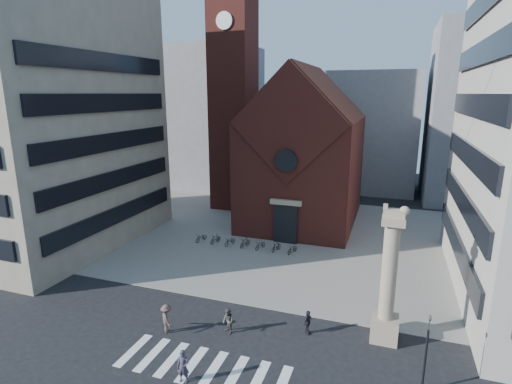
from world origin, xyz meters
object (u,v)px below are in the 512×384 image
at_px(pedestrian_1, 228,321).
at_px(scooter_0, 201,237).
at_px(traffic_light, 426,352).
at_px(pedestrian_0, 183,366).
at_px(pedestrian_2, 308,322).
at_px(lion_column, 388,288).

distance_m(pedestrian_1, scooter_0, 16.51).
xyz_separation_m(traffic_light, scooter_0, (-20.24, 15.38, -1.82)).
relative_size(pedestrian_0, pedestrian_1, 1.10).
distance_m(pedestrian_2, scooter_0, 18.39).
bearing_deg(pedestrian_1, scooter_0, 162.39).
relative_size(pedestrian_0, pedestrian_2, 1.16).
xyz_separation_m(pedestrian_1, pedestrian_2, (4.77, 1.58, -0.04)).
xyz_separation_m(lion_column, pedestrian_0, (-9.87, -7.39, -2.54)).
distance_m(pedestrian_0, scooter_0, 20.55).
bearing_deg(lion_column, pedestrian_1, -164.86).
bearing_deg(pedestrian_2, traffic_light, -95.34).
distance_m(traffic_light, pedestrian_2, 7.41).
distance_m(lion_column, pedestrian_0, 12.58).
bearing_deg(lion_column, traffic_light, -63.54).
relative_size(pedestrian_1, scooter_0, 1.05).
bearing_deg(traffic_light, pedestrian_1, 172.66).
xyz_separation_m(lion_column, traffic_light, (1.99, -4.00, -1.17)).
xyz_separation_m(traffic_light, pedestrian_0, (-11.86, -3.39, -1.37)).
xyz_separation_m(lion_column, pedestrian_2, (-4.60, -0.95, -2.66)).
height_order(traffic_light, pedestrian_0, traffic_light).
bearing_deg(scooter_0, pedestrian_0, -48.48).
height_order(pedestrian_1, pedestrian_2, pedestrian_1).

